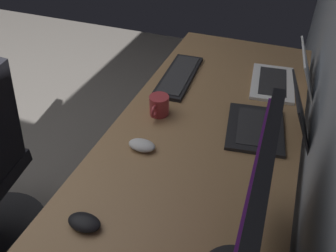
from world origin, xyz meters
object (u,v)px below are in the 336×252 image
object	(u,v)px
monitor_primary	(249,226)
mouse_spare	(84,222)
laptop_left	(286,77)
coffee_mug	(159,106)
keyboard_spare	(179,76)
mouse_main	(142,145)
laptop_center	(273,122)

from	to	relation	value
monitor_primary	mouse_spare	xyz separation A→B (m)	(-0.01, -0.45, -0.22)
laptop_left	coffee_mug	world-z (taller)	laptop_left
keyboard_spare	mouse_spare	bearing A→B (deg)	1.74
laptop_left	mouse_main	size ratio (longest dim) A/B	3.38
monitor_primary	keyboard_spare	distance (m)	1.06
laptop_left	keyboard_spare	world-z (taller)	laptop_left
laptop_center	keyboard_spare	size ratio (longest dim) A/B	0.81
mouse_spare	coffee_mug	size ratio (longest dim) A/B	0.85
monitor_primary	laptop_left	world-z (taller)	monitor_primary
mouse_main	monitor_primary	bearing A→B (deg)	48.97
monitor_primary	laptop_left	bearing A→B (deg)	179.18
keyboard_spare	mouse_spare	xyz separation A→B (m)	(0.91, 0.03, 0.01)
laptop_left	coffee_mug	distance (m)	0.63
mouse_main	keyboard_spare	bearing A→B (deg)	-175.26
laptop_left	mouse_spare	size ratio (longest dim) A/B	3.38
keyboard_spare	laptop_left	bearing A→B (deg)	102.50
mouse_spare	mouse_main	bearing A→B (deg)	177.32
mouse_spare	monitor_primary	bearing A→B (deg)	89.01
laptop_left	keyboard_spare	xyz separation A→B (m)	(0.11, -0.49, -0.03)
laptop_left	mouse_main	distance (m)	0.79
laptop_left	mouse_spare	bearing A→B (deg)	-24.54
laptop_left	monitor_primary	bearing A→B (deg)	-0.82
coffee_mug	laptop_left	bearing A→B (deg)	131.98
coffee_mug	keyboard_spare	bearing A→B (deg)	-176.03
monitor_primary	laptop_left	xyz separation A→B (m)	(-1.03, 0.01, -0.20)
mouse_main	coffee_mug	xyz separation A→B (m)	(-0.23, -0.02, 0.03)
mouse_main	mouse_spare	distance (m)	0.37
keyboard_spare	coffee_mug	xyz separation A→B (m)	(0.31, 0.02, 0.03)
keyboard_spare	mouse_main	distance (m)	0.54
laptop_left	laptop_center	world-z (taller)	laptop_center
monitor_primary	mouse_spare	size ratio (longest dim) A/B	5.58
keyboard_spare	mouse_spare	size ratio (longest dim) A/B	4.10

